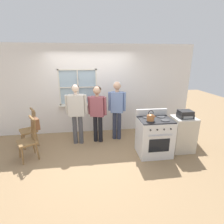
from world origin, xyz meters
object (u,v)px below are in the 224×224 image
object	(u,v)px
chair_by_window	(28,141)
person_teen_center	(97,109)
stereo	(185,114)
person_elderly_left	(77,109)
kettle	(151,117)
potted_plant	(78,103)
stove	(154,136)
person_adult_right	(117,105)
side_counter	(182,134)
handbag	(36,123)
chair_near_wall	(29,130)

from	to	relation	value
chair_by_window	person_teen_center	xyz separation A→B (m)	(1.67, 0.68, 0.53)
stereo	chair_by_window	bearing A→B (deg)	178.08
person_elderly_left	kettle	size ratio (longest dim) A/B	6.69
chair_by_window	stereo	bearing A→B (deg)	58.56
potted_plant	person_elderly_left	bearing A→B (deg)	-90.59
person_elderly_left	chair_by_window	bearing A→B (deg)	-146.24
stove	potted_plant	distance (m)	2.49
stereo	stove	bearing A→B (deg)	-175.45
person_adult_right	person_elderly_left	bearing A→B (deg)	-158.86
chair_by_window	side_counter	world-z (taller)	chair_by_window
person_elderly_left	stove	world-z (taller)	person_elderly_left
person_elderly_left	person_teen_center	xyz separation A→B (m)	(0.56, 0.03, -0.02)
person_teen_center	stove	world-z (taller)	person_teen_center
handbag	stereo	size ratio (longest dim) A/B	0.90
chair_near_wall	handbag	world-z (taller)	same
chair_by_window	stereo	distance (m)	3.81
chair_near_wall	stove	xyz separation A→B (m)	(3.18, -0.89, 0.03)
person_elderly_left	side_counter	xyz separation A→B (m)	(2.66, -0.75, -0.55)
side_counter	stereo	bearing A→B (deg)	-90.00
stove	handbag	size ratio (longest dim) A/B	3.53
chair_by_window	person_elderly_left	distance (m)	1.40
chair_by_window	kettle	bearing A→B (deg)	54.00
person_teen_center	handbag	xyz separation A→B (m)	(-1.46, -0.56, -0.13)
person_adult_right	kettle	xyz separation A→B (m)	(0.59, -1.09, -0.00)
kettle	side_counter	world-z (taller)	kettle
chair_near_wall	stereo	distance (m)	4.08
chair_near_wall	person_adult_right	world-z (taller)	person_adult_right
chair_by_window	handbag	xyz separation A→B (m)	(0.20, 0.11, 0.40)
side_counter	stove	bearing A→B (deg)	-173.93
person_teen_center	stereo	size ratio (longest dim) A/B	4.69
chair_near_wall	person_teen_center	world-z (taller)	person_teen_center
chair_near_wall	stove	size ratio (longest dim) A/B	0.93
person_elderly_left	handbag	world-z (taller)	person_elderly_left
person_elderly_left	potted_plant	distance (m)	0.73
person_teen_center	chair_by_window	bearing A→B (deg)	-140.24
stove	side_counter	world-z (taller)	stove
stove	chair_near_wall	bearing A→B (deg)	164.40
person_adult_right	side_counter	distance (m)	1.87
potted_plant	handbag	distance (m)	1.56
person_adult_right	potted_plant	xyz separation A→B (m)	(-1.11, 0.60, -0.05)
person_teen_center	handbag	distance (m)	1.57
chair_by_window	kettle	distance (m)	2.89
person_elderly_left	person_adult_right	xyz separation A→B (m)	(1.11, 0.13, 0.03)
kettle	handbag	size ratio (longest dim) A/B	0.80
person_elderly_left	kettle	distance (m)	1.96
person_adult_right	side_counter	bearing A→B (deg)	-15.32
chair_near_wall	person_adult_right	size ratio (longest dim) A/B	0.60
person_teen_center	stove	distance (m)	1.66
stereo	person_elderly_left	bearing A→B (deg)	163.92
chair_near_wall	stereo	xyz separation A→B (m)	(3.96, -0.83, 0.54)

